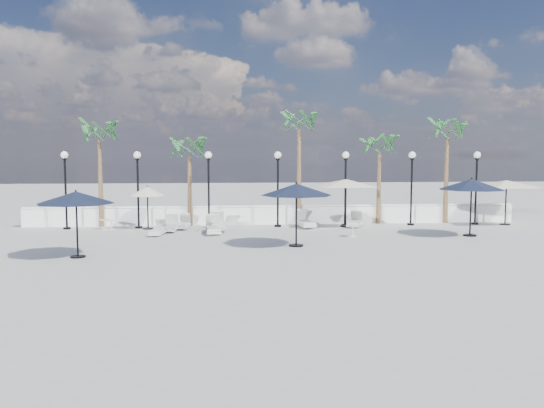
{
  "coord_description": "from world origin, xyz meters",
  "views": [
    {
      "loc": [
        -2.64,
        -20.29,
        3.64
      ],
      "look_at": [
        -0.61,
        2.9,
        1.5
      ],
      "focal_mm": 35.0,
      "sensor_mm": 36.0,
      "label": 1
    }
  ],
  "objects": [
    {
      "name": "lounger_4",
      "position": [
        -3.25,
        4.41,
        0.25
      ],
      "size": [
        0.8,
        2.03,
        0.74
      ],
      "rotation": [
        0.0,
        0.0,
        0.08
      ],
      "color": "silver",
      "rests_on": "ground"
    },
    {
      "name": "parasol_cream_sq_b",
      "position": [
        12.0,
        6.2,
        2.33
      ],
      "size": [
        5.03,
        5.03,
        2.52
      ],
      "color": "black",
      "rests_on": "ground"
    },
    {
      "name": "palm_0",
      "position": [
        -9.0,
        7.3,
        4.53
      ],
      "size": [
        2.6,
        2.6,
        5.5
      ],
      "color": "brown",
      "rests_on": "ground"
    },
    {
      "name": "side_table_2",
      "position": [
        3.02,
        2.84,
        0.29
      ],
      "size": [
        0.5,
        0.5,
        0.49
      ],
      "color": "silver",
      "rests_on": "ground"
    },
    {
      "name": "lamppost_1",
      "position": [
        -7.0,
        6.5,
        2.49
      ],
      "size": [
        0.36,
        0.36,
        3.84
      ],
      "color": "black",
      "rests_on": "ground"
    },
    {
      "name": "side_table_1",
      "position": [
        -8.28,
        6.2,
        0.27
      ],
      "size": [
        0.46,
        0.46,
        0.44
      ],
      "color": "silver",
      "rests_on": "ground"
    },
    {
      "name": "lounger_6",
      "position": [
        3.94,
        6.17,
        0.23
      ],
      "size": [
        1.23,
        1.96,
        0.7
      ],
      "rotation": [
        0.0,
        0.0,
        -0.37
      ],
      "color": "silver",
      "rests_on": "ground"
    },
    {
      "name": "parasol_cream_small",
      "position": [
        -6.5,
        6.2,
        1.85
      ],
      "size": [
        1.76,
        1.76,
        2.16
      ],
      "color": "black",
      "rests_on": "ground"
    },
    {
      "name": "parasol_cream_sq_a",
      "position": [
        3.46,
        6.2,
        2.42
      ],
      "size": [
        5.32,
        5.32,
        2.61
      ],
      "color": "black",
      "rests_on": "ground"
    },
    {
      "name": "palm_3",
      "position": [
        5.5,
        7.3,
        3.95
      ],
      "size": [
        2.6,
        2.6,
        4.9
      ],
      "color": "brown",
      "rests_on": "ground"
    },
    {
      "name": "lounger_2",
      "position": [
        -5.75,
        4.15,
        0.21
      ],
      "size": [
        0.71,
        1.72,
        0.63
      ],
      "rotation": [
        0.0,
        0.0,
        -0.1
      ],
      "color": "silver",
      "rests_on": "ground"
    },
    {
      "name": "lamppost_6",
      "position": [
        10.5,
        6.5,
        2.49
      ],
      "size": [
        0.36,
        0.36,
        3.84
      ],
      "color": "black",
      "rests_on": "ground"
    },
    {
      "name": "parasol_navy_mid",
      "position": [
        0.16,
        0.58,
        2.27
      ],
      "size": [
        2.88,
        2.88,
        2.58
      ],
      "color": "black",
      "rests_on": "ground"
    },
    {
      "name": "lounger_0",
      "position": [
        -5.3,
        5.34,
        0.23
      ],
      "size": [
        0.68,
        1.89,
        0.7
      ],
      "rotation": [
        0.0,
        0.0,
        -0.04
      ],
      "color": "silver",
      "rests_on": "ground"
    },
    {
      "name": "lounger_3",
      "position": [
        -4.77,
        6.22,
        0.21
      ],
      "size": [
        0.68,
        1.72,
        0.63
      ],
      "rotation": [
        0.0,
        0.0,
        -0.08
      ],
      "color": "silver",
      "rests_on": "ground"
    },
    {
      "name": "palm_4",
      "position": [
        9.2,
        7.3,
        4.73
      ],
      "size": [
        2.6,
        2.6,
        5.7
      ],
      "color": "brown",
      "rests_on": "ground"
    },
    {
      "name": "lounger_5",
      "position": [
        1.36,
        6.22,
        0.26
      ],
      "size": [
        0.93,
        2.11,
        0.76
      ],
      "rotation": [
        0.0,
        0.0,
        0.13
      ],
      "color": "silver",
      "rests_on": "ground"
    },
    {
      "name": "palm_2",
      "position": [
        1.2,
        7.3,
        5.12
      ],
      "size": [
        2.6,
        2.6,
        6.1
      ],
      "color": "brown",
      "rests_on": "ground"
    },
    {
      "name": "lamppost_0",
      "position": [
        -10.5,
        6.5,
        2.49
      ],
      "size": [
        0.36,
        0.36,
        3.84
      ],
      "color": "black",
      "rests_on": "ground"
    },
    {
      "name": "parasol_navy_left",
      "position": [
        -7.94,
        -1.05,
        2.14
      ],
      "size": [
        2.75,
        2.75,
        2.42
      ],
      "color": "black",
      "rests_on": "ground"
    },
    {
      "name": "lounger_1",
      "position": [
        -3.03,
        5.41,
        0.26
      ],
      "size": [
        0.79,
        2.13,
        0.78
      ],
      "rotation": [
        0.0,
        0.0,
        0.05
      ],
      "color": "silver",
      "rests_on": "ground"
    },
    {
      "name": "lamppost_4",
      "position": [
        3.5,
        6.5,
        2.49
      ],
      "size": [
        0.36,
        0.36,
        3.84
      ],
      "color": "black",
      "rests_on": "ground"
    },
    {
      "name": "lamppost_5",
      "position": [
        7.0,
        6.5,
        2.49
      ],
      "size": [
        0.36,
        0.36,
        3.84
      ],
      "color": "black",
      "rests_on": "ground"
    },
    {
      "name": "palm_1",
      "position": [
        -4.5,
        7.3,
        3.75
      ],
      "size": [
        2.6,
        2.6,
        4.7
      ],
      "color": "brown",
      "rests_on": "ground"
    },
    {
      "name": "lamppost_3",
      "position": [
        0.0,
        6.5,
        2.49
      ],
      "size": [
        0.36,
        0.36,
        3.84
      ],
      "color": "black",
      "rests_on": "ground"
    },
    {
      "name": "ground",
      "position": [
        0.0,
        0.0,
        0.0
      ],
      "size": [
        100.0,
        100.0,
        0.0
      ],
      "primitive_type": "plane",
      "color": "#9C9D98",
      "rests_on": "ground"
    },
    {
      "name": "balustrade",
      "position": [
        0.0,
        7.5,
        0.47
      ],
      "size": [
        26.0,
        0.3,
        1.01
      ],
      "color": "white",
      "rests_on": "ground"
    },
    {
      "name": "side_table_0",
      "position": [
        -8.61,
        6.2,
        0.3
      ],
      "size": [
        0.52,
        0.52,
        0.5
      ],
      "color": "silver",
      "rests_on": "ground"
    },
    {
      "name": "lamppost_2",
      "position": [
        -3.5,
        6.5,
        2.49
      ],
      "size": [
        0.36,
        0.36,
        3.84
      ],
      "color": "black",
      "rests_on": "ground"
    },
    {
      "name": "parasol_navy_right",
      "position": [
        8.37,
        2.6,
        2.33
      ],
      "size": [
        2.95,
        2.95,
        2.65
      ],
      "color": "black",
      "rests_on": "ground"
    }
  ]
}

